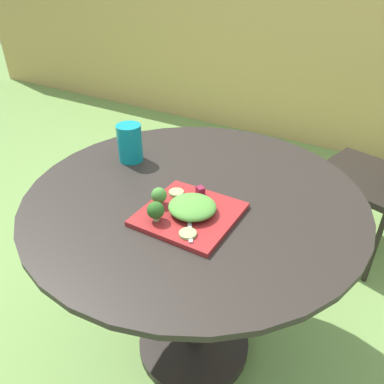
% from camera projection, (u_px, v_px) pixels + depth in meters
% --- Properties ---
extents(ground_plane, '(12.00, 12.00, 0.00)m').
position_uv_depth(ground_plane, '(194.00, 345.00, 1.55)').
color(ground_plane, '#70994C').
extents(bamboo_fence, '(8.00, 0.08, 1.42)m').
position_uv_depth(bamboo_fence, '(345.00, 58.00, 2.76)').
color(bamboo_fence, tan).
rests_on(bamboo_fence, ground_plane).
extents(patio_table, '(1.03, 1.03, 0.74)m').
position_uv_depth(patio_table, '(194.00, 249.00, 1.27)').
color(patio_table, '#28231E').
rests_on(patio_table, ground_plane).
extents(salad_plate, '(0.25, 0.25, 0.01)m').
position_uv_depth(salad_plate, '(189.00, 214.00, 1.04)').
color(salad_plate, maroon).
rests_on(salad_plate, patio_table).
extents(drinking_glass, '(0.09, 0.09, 0.13)m').
position_uv_depth(drinking_glass, '(130.00, 145.00, 1.30)').
color(drinking_glass, '#0F8C93').
rests_on(drinking_glass, patio_table).
extents(fork, '(0.10, 0.14, 0.00)m').
position_uv_depth(fork, '(189.00, 220.00, 1.00)').
color(fork, silver).
rests_on(fork, salad_plate).
extents(lettuce_mound, '(0.13, 0.13, 0.04)m').
position_uv_depth(lettuce_mound, '(192.00, 207.00, 1.02)').
color(lettuce_mound, '#519338').
rests_on(lettuce_mound, salad_plate).
extents(broccoli_floret_0, '(0.05, 0.05, 0.06)m').
position_uv_depth(broccoli_floret_0, '(156.00, 210.00, 0.99)').
color(broccoli_floret_0, '#99B770').
rests_on(broccoli_floret_0, salad_plate).
extents(broccoli_floret_1, '(0.04, 0.04, 0.05)m').
position_uv_depth(broccoli_floret_1, '(159.00, 195.00, 1.05)').
color(broccoli_floret_1, '#99B770').
rests_on(broccoli_floret_1, salad_plate).
extents(cucumber_slice_0, '(0.04, 0.04, 0.01)m').
position_uv_depth(cucumber_slice_0, '(188.00, 234.00, 0.95)').
color(cucumber_slice_0, '#8EB766').
rests_on(cucumber_slice_0, salad_plate).
extents(cucumber_slice_1, '(0.04, 0.04, 0.01)m').
position_uv_depth(cucumber_slice_1, '(176.00, 193.00, 1.11)').
color(cucumber_slice_1, '#8EB766').
rests_on(cucumber_slice_1, salad_plate).
extents(beet_chunk_0, '(0.03, 0.03, 0.02)m').
position_uv_depth(beet_chunk_0, '(200.00, 191.00, 1.10)').
color(beet_chunk_0, maroon).
rests_on(beet_chunk_0, salad_plate).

